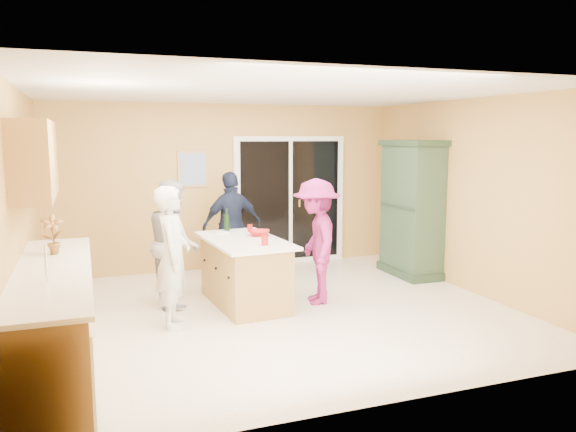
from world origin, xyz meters
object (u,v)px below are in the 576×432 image
object	(u,v)px
green_hutch	(412,210)
woman_navy	(232,225)
kitchen_island	(245,274)
woman_grey	(173,242)
woman_white	(173,257)
woman_magenta	(316,241)

from	to	relation	value
green_hutch	woman_navy	bearing A→B (deg)	164.35
kitchen_island	woman_grey	bearing A→B (deg)	152.92
woman_white	kitchen_island	bearing A→B (deg)	-46.94
kitchen_island	woman_magenta	distance (m)	0.99
kitchen_island	woman_navy	world-z (taller)	woman_navy
woman_grey	woman_navy	bearing A→B (deg)	-44.74
woman_navy	woman_grey	bearing A→B (deg)	33.38
woman_navy	woman_magenta	world-z (taller)	woman_navy
woman_grey	woman_navy	size ratio (longest dim) A/B	0.99
woman_white	woman_magenta	world-z (taller)	woman_magenta
kitchen_island	woman_grey	xyz separation A→B (m)	(-0.82, 0.35, 0.39)
woman_magenta	kitchen_island	bearing A→B (deg)	-90.71
green_hutch	woman_magenta	bearing A→B (deg)	-156.41
green_hutch	woman_white	bearing A→B (deg)	-163.39
green_hutch	woman_magenta	distance (m)	2.10
kitchen_island	woman_magenta	xyz separation A→B (m)	(0.88, -0.22, 0.40)
woman_grey	woman_navy	distance (m)	1.42
woman_white	woman_navy	size ratio (longest dim) A/B	0.99
woman_white	woman_grey	bearing A→B (deg)	6.40
woman_white	green_hutch	bearing A→B (deg)	-58.01
woman_grey	green_hutch	bearing A→B (deg)	-85.22
woman_white	woman_magenta	bearing A→B (deg)	-65.88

